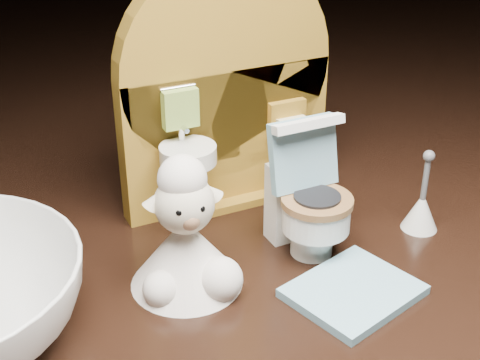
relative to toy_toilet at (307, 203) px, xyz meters
name	(u,v)px	position (x,y,z in m)	size (l,w,h in m)	color
backdrop_panel	(225,101)	(-0.02, 0.07, 0.04)	(0.13, 0.05, 0.15)	#9F7321
toy_toilet	(307,203)	(0.00, 0.00, 0.00)	(0.04, 0.05, 0.08)	white
bath_mat	(353,291)	(0.00, -0.05, -0.03)	(0.06, 0.05, 0.00)	#7AADC2
toilet_brush	(421,208)	(0.07, -0.01, -0.01)	(0.02, 0.02, 0.05)	white
plush_lamb	(187,242)	(-0.07, 0.00, 0.00)	(0.06, 0.06, 0.07)	white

